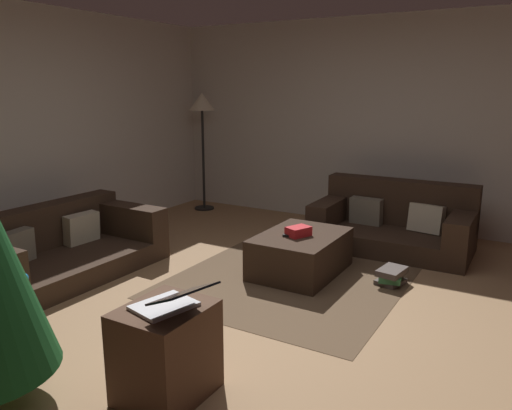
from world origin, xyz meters
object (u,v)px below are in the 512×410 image
object	(u,v)px
laptop	(171,301)
tv_remote	(291,236)
ottoman	(300,253)
couch_left	(56,249)
side_table	(166,352)
couch_right	(394,224)
gift_box	(298,231)
book_stack	(391,276)
corner_lamp	(202,111)

from	to	relation	value
laptop	tv_remote	bearing A→B (deg)	8.13
ottoman	laptop	distance (m)	2.27
couch_left	side_table	size ratio (longest dim) A/B	3.40
couch_right	ottoman	size ratio (longest dim) A/B	1.73
couch_right	side_table	world-z (taller)	couch_right
gift_box	laptop	distance (m)	2.17
ottoman	side_table	distance (m)	2.21
side_table	book_stack	size ratio (longest dim) A/B	1.72
laptop	corner_lamp	size ratio (longest dim) A/B	0.29
corner_lamp	book_stack	bearing A→B (deg)	-115.23
book_stack	side_table	bearing A→B (deg)	164.65
couch_right	book_stack	world-z (taller)	couch_right
couch_right	book_stack	xyz separation A→B (m)	(-1.09, -0.29, -0.19)
couch_left	tv_remote	bearing A→B (deg)	119.35
corner_lamp	tv_remote	bearing A→B (deg)	-127.65
tv_remote	corner_lamp	xyz separation A→B (m)	(1.78, 2.30, 1.02)
book_stack	corner_lamp	distance (m)	3.76
gift_box	book_stack	bearing A→B (deg)	-76.01
tv_remote	side_table	xyz separation A→B (m)	(-2.07, -0.23, -0.12)
couch_right	tv_remote	xyz separation A→B (m)	(-1.37, 0.59, 0.12)
couch_left	book_stack	xyz separation A→B (m)	(1.35, -2.84, -0.17)
gift_box	tv_remote	size ratio (longest dim) A/B	1.36
side_table	corner_lamp	size ratio (longest dim) A/B	0.33
ottoman	book_stack	distance (m)	0.86
gift_box	book_stack	size ratio (longest dim) A/B	0.68
couch_left	corner_lamp	distance (m)	3.10
couch_left	ottoman	xyz separation A→B (m)	(1.20, -2.00, -0.05)
ottoman	tv_remote	xyz separation A→B (m)	(-0.13, 0.04, 0.20)
couch_left	corner_lamp	bearing A→B (deg)	-172.44
gift_box	corner_lamp	size ratio (longest dim) A/B	0.13
couch_right	laptop	world-z (taller)	laptop
gift_box	tv_remote	distance (m)	0.09
couch_left	couch_right	xyz separation A→B (m)	(2.44, -2.55, 0.03)
laptop	corner_lamp	bearing A→B (deg)	33.98
laptop	corner_lamp	distance (m)	4.72
tv_remote	couch_left	bearing A→B (deg)	109.68
ottoman	book_stack	xyz separation A→B (m)	(0.15, -0.84, -0.11)
ottoman	gift_box	bearing A→B (deg)	-178.68
couch_right	corner_lamp	size ratio (longest dim) A/B	1.00
couch_left	gift_box	world-z (taller)	couch_left
gift_box	side_table	size ratio (longest dim) A/B	0.40
couch_left	couch_right	bearing A→B (deg)	134.46
couch_left	couch_right	distance (m)	3.53
book_stack	gift_box	bearing A→B (deg)	103.99
gift_box	side_table	world-z (taller)	side_table
ottoman	corner_lamp	distance (m)	3.11
side_table	book_stack	bearing A→B (deg)	-15.35
ottoman	gift_box	size ratio (longest dim) A/B	4.45
couch_left	tv_remote	size ratio (longest dim) A/B	11.72
tv_remote	laptop	distance (m)	2.11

